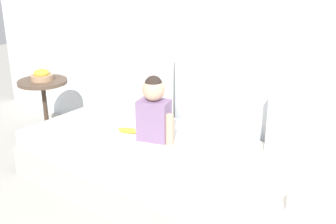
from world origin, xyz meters
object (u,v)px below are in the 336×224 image
Objects in this scene: couch at (187,178)px; side_table at (44,94)px; banana at (129,130)px; fruit_bowl at (42,76)px; toddler at (154,109)px; throw_pillow_right at (318,126)px; throw_pillow_left at (144,83)px.

couch is 4.55× the size of side_table.
fruit_bowl is (-1.10, 0.09, 0.21)m from banana.
fruit_bowl is (0.00, -0.00, 0.16)m from side_table.
toddler is at bearing -2.77° from fruit_bowl.
couch is at bearing -3.85° from fruit_bowl.
toddler is 2.69× the size of banana.
throw_pillow_right is at bearing 6.58° from side_table.
fruit_bowl is at bearing -164.18° from throw_pillow_left.
toddler is 1.32m from fruit_bowl.
couch is 4.76× the size of throw_pillow_left.
throw_pillow_right is 1.27× the size of toddler.
throw_pillow_left is 0.91× the size of throw_pillow_right.
fruit_bowl is (-1.31, 0.06, 0.01)m from toddler.
toddler is 1.33m from side_table.
throw_pillow_right reaches higher than couch.
banana is (-1.21, -0.36, -0.22)m from throw_pillow_right.
banana is 1.13m from fruit_bowl.
throw_pillow_right is at bearing 18.30° from toddler.
throw_pillow_right is at bearing 16.47° from banana.
throw_pillow_right reaches higher than side_table.
throw_pillow_right is 2.34m from side_table.
throw_pillow_left is 0.50m from toddler.
banana is (0.16, -0.36, -0.24)m from throw_pillow_left.
throw_pillow_left reaches higher than side_table.
banana is 1.11m from side_table.
throw_pillow_left is at bearing 15.82° from fruit_bowl.
throw_pillow_right is 3.03× the size of fruit_bowl.
banana is at bearing 178.02° from couch.
toddler is at bearing -2.77° from side_table.
side_table is (-1.10, 0.09, 0.04)m from banana.
couch is 13.06× the size of fruit_bowl.
fruit_bowl reaches higher than side_table.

